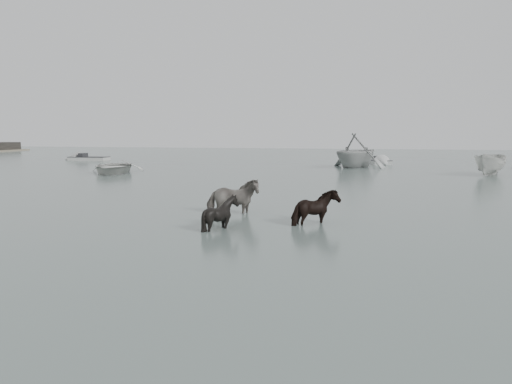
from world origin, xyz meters
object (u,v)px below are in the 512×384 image
at_px(pony_pinto, 233,191).
at_px(rowboat_lead, 113,165).
at_px(pony_dark, 317,203).
at_px(pony_black, 220,207).

relative_size(pony_pinto, rowboat_lead, 0.37).
bearing_deg(pony_dark, pony_black, 135.11).
relative_size(pony_dark, rowboat_lead, 0.26).
height_order(pony_dark, pony_black, pony_dark).
xyz_separation_m(pony_pinto, pony_dark, (3.20, -1.50, -0.13)).
height_order(pony_pinto, pony_dark, pony_pinto).
bearing_deg(rowboat_lead, pony_pinto, -64.97).
bearing_deg(pony_dark, pony_pinto, 84.94).
xyz_separation_m(pony_black, rowboat_lead, (-13.24, 18.10, -0.13)).
distance_m(pony_pinto, pony_black, 2.85).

